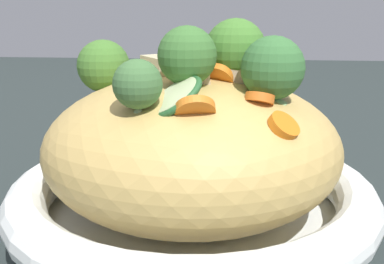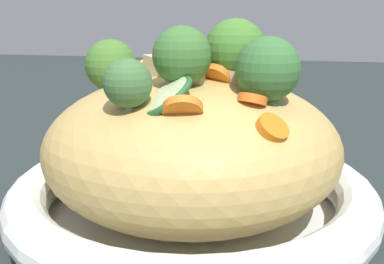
# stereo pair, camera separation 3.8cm
# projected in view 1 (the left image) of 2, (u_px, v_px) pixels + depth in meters

# --- Properties ---
(ground_plane) EXTENTS (3.00, 3.00, 0.00)m
(ground_plane) POSITION_uv_depth(u_px,v_px,m) (192.00, 231.00, 0.41)
(ground_plane) COLOR #262F2E
(serving_bowl) EXTENTS (0.32, 0.32, 0.06)m
(serving_bowl) POSITION_uv_depth(u_px,v_px,m) (192.00, 202.00, 0.40)
(serving_bowl) COLOR white
(serving_bowl) RESTS_ON ground_plane
(noodle_heap) EXTENTS (0.25, 0.25, 0.13)m
(noodle_heap) POSITION_uv_depth(u_px,v_px,m) (192.00, 145.00, 0.39)
(noodle_heap) COLOR tan
(noodle_heap) RESTS_ON serving_bowl
(broccoli_florets) EXTENTS (0.20, 0.17, 0.08)m
(broccoli_florets) POSITION_uv_depth(u_px,v_px,m) (189.00, 63.00, 0.36)
(broccoli_florets) COLOR #98B977
(broccoli_florets) RESTS_ON serving_bowl
(carrot_coins) EXTENTS (0.09, 0.09, 0.04)m
(carrot_coins) POSITION_uv_depth(u_px,v_px,m) (233.00, 101.00, 0.32)
(carrot_coins) COLOR orange
(carrot_coins) RESTS_ON serving_bowl
(zucchini_slices) EXTENTS (0.09, 0.21, 0.04)m
(zucchini_slices) POSITION_uv_depth(u_px,v_px,m) (208.00, 83.00, 0.38)
(zucchini_slices) COLOR beige
(zucchini_slices) RESTS_ON serving_bowl
(chicken_chunks) EXTENTS (0.11, 0.09, 0.03)m
(chicken_chunks) POSITION_uv_depth(u_px,v_px,m) (206.00, 73.00, 0.37)
(chicken_chunks) COLOR #C9BD87
(chicken_chunks) RESTS_ON serving_bowl
(soy_sauce_bottle) EXTENTS (0.05, 0.05, 0.14)m
(soy_sauce_bottle) POSITION_uv_depth(u_px,v_px,m) (216.00, 108.00, 0.63)
(soy_sauce_bottle) COLOR #381E14
(soy_sauce_bottle) RESTS_ON ground_plane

